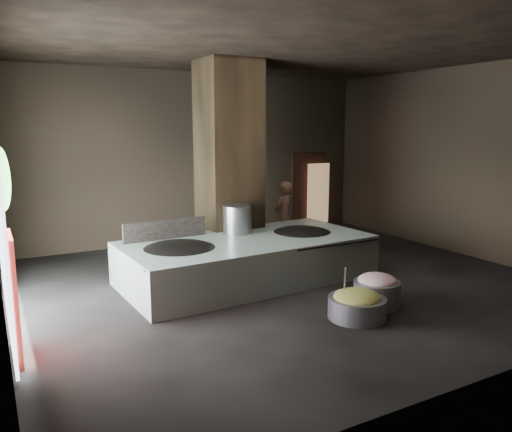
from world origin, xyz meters
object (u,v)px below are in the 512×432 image
wok_right (302,236)px  meat_basin (377,293)px  veg_basin (357,308)px  cook (283,216)px  stock_pot (237,221)px  wok_left (180,253)px  hearth_platform (247,259)px

wok_right → meat_basin: 2.49m
veg_basin → cook: bearing=73.1°
stock_pot → cook: cook is taller
wok_right → meat_basin: bearing=-91.5°
wok_left → meat_basin: bearing=-40.4°
wok_left → veg_basin: bearing=-51.7°
cook → stock_pot: bearing=8.5°
cook → meat_basin: size_ratio=2.17×
cook → meat_basin: bearing=55.9°
stock_pot → veg_basin: 3.40m
veg_basin → wok_right: bearing=74.8°
wok_right → stock_pot: stock_pot is taller
wok_right → wok_left: bearing=-178.0°
stock_pot → wok_left: bearing=-158.2°
hearth_platform → wok_right: bearing=-0.9°
stock_pot → meat_basin: (1.24, -2.93, -0.91)m
meat_basin → wok_right: bearing=88.5°
hearth_platform → stock_pot: 0.89m
hearth_platform → stock_pot: stock_pot is taller
cook → veg_basin: bearing=48.3°
wok_left → stock_pot: 1.66m
wok_left → veg_basin: wok_left is taller
wok_left → wok_right: bearing=2.0°
wok_left → stock_pot: stock_pot is taller
hearth_platform → meat_basin: 2.71m
hearth_platform → veg_basin: bearing=-80.1°
wok_left → cook: bearing=28.5°
stock_pot → cook: (1.92, 1.26, -0.26)m
hearth_platform → cook: size_ratio=2.84×
wok_right → cook: 1.87m
stock_pot → wok_right: bearing=-21.0°
wok_right → stock_pot: size_ratio=2.25×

